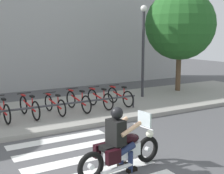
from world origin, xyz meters
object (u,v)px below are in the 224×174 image
(bicycle_5, at_px, (78,101))
(street_lamp, at_px, (143,43))
(bicycle_2, at_px, (2,110))
(bicycle_3, at_px, (29,107))
(bike_rack, at_px, (47,107))
(motorcycle, at_px, (122,151))
(bicycle_7, at_px, (120,96))
(rider, at_px, (119,135))
(tree_near_rack, at_px, (180,25))
(bicycle_6, at_px, (100,99))
(bicycle_4, at_px, (55,105))

(bicycle_5, bearing_deg, street_lamp, 14.65)
(bicycle_2, distance_m, bicycle_3, 0.88)
(bicycle_2, distance_m, street_lamp, 6.52)
(bicycle_3, height_order, bike_rack, bicycle_3)
(bicycle_2, height_order, bicycle_5, bicycle_5)
(street_lamp, bearing_deg, motorcycle, -128.98)
(bicycle_5, xyz_separation_m, bike_rack, (-1.32, -0.55, 0.07))
(bicycle_3, distance_m, bicycle_7, 3.53)
(motorcycle, relative_size, rider, 1.51)
(bicycle_5, bearing_deg, bicycle_3, -180.00)
(motorcycle, distance_m, rider, 0.37)
(bicycle_2, bearing_deg, rider, -72.37)
(street_lamp, bearing_deg, tree_near_rack, 9.37)
(bicycle_3, height_order, bicycle_5, bicycle_5)
(bicycle_6, bearing_deg, bicycle_2, -180.00)
(rider, relative_size, bicycle_5, 0.83)
(bicycle_3, relative_size, bicycle_6, 1.02)
(bicycle_2, relative_size, bike_rack, 0.24)
(rider, bearing_deg, street_lamp, 50.56)
(bicycle_7, distance_m, street_lamp, 2.79)
(bike_rack, distance_m, street_lamp, 5.39)
(street_lamp, relative_size, tree_near_rack, 0.82)
(motorcycle, bearing_deg, bicycle_4, 87.74)
(bicycle_3, bearing_deg, bicycle_4, 0.06)
(rider, distance_m, bicycle_5, 4.87)
(motorcycle, relative_size, bicycle_3, 1.28)
(rider, distance_m, bicycle_4, 4.75)
(bicycle_3, xyz_separation_m, bicycle_7, (3.53, -0.00, -0.00))
(bicycle_6, height_order, bicycle_7, same)
(bicycle_2, relative_size, bicycle_4, 1.05)
(rider, distance_m, bicycle_2, 4.97)
(motorcycle, relative_size, tree_near_rack, 0.43)
(bicycle_6, height_order, street_lamp, street_lamp)
(bicycle_6, distance_m, tree_near_rack, 5.92)
(bike_rack, relative_size, tree_near_rack, 1.35)
(bicycle_5, relative_size, bicycle_6, 1.03)
(bicycle_7, bearing_deg, bicycle_6, 179.98)
(bicycle_4, bearing_deg, bicycle_2, -179.97)
(bicycle_4, xyz_separation_m, tree_near_rack, (6.80, 1.31, 2.85))
(motorcycle, xyz_separation_m, tree_near_rack, (6.98, 6.03, 2.88))
(motorcycle, relative_size, bicycle_7, 1.36)
(bicycle_4, xyz_separation_m, bike_rack, (-0.44, -0.55, 0.10))
(bicycle_2, bearing_deg, motorcycle, -71.48)
(bicycle_7, xyz_separation_m, street_lamp, (1.72, 0.91, 2.00))
(bicycle_4, xyz_separation_m, bicycle_6, (1.77, -0.00, 0.02))
(bicycle_4, bearing_deg, bicycle_5, -0.06)
(bicycle_5, height_order, tree_near_rack, tree_near_rack)
(bicycle_2, height_order, bike_rack, bicycle_2)
(bicycle_5, bearing_deg, rider, -103.66)
(bike_rack, xyz_separation_m, street_lamp, (4.81, 1.47, 1.92))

